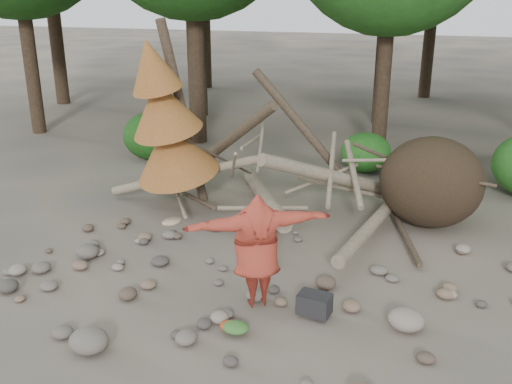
% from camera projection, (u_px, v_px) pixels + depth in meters
% --- Properties ---
extents(ground, '(120.00, 120.00, 0.00)m').
position_uv_depth(ground, '(256.00, 304.00, 9.39)').
color(ground, '#514C44').
rests_on(ground, ground).
extents(deadfall_pile, '(8.55, 5.24, 3.30)m').
position_uv_depth(deadfall_pile, '(403.00, 182.00, 12.31)').
color(deadfall_pile, '#332619').
rests_on(deadfall_pile, ground).
extents(dead_conifer, '(2.06, 2.16, 4.35)m').
position_uv_depth(dead_conifer, '(167.00, 122.00, 12.59)').
color(dead_conifer, '#4C3F30').
rests_on(dead_conifer, ground).
extents(bush_left, '(1.80, 1.80, 1.44)m').
position_uv_depth(bush_left, '(153.00, 136.00, 17.16)').
color(bush_left, '#1A4E15').
rests_on(bush_left, ground).
extents(bush_mid, '(1.40, 1.40, 1.12)m').
position_uv_depth(bush_mid, '(366.00, 152.00, 15.99)').
color(bush_mid, '#24631C').
rests_on(bush_mid, ground).
extents(frisbee_thrower, '(2.48, 1.74, 1.89)m').
position_uv_depth(frisbee_thrower, '(257.00, 250.00, 8.95)').
color(frisbee_thrower, maroon).
rests_on(frisbee_thrower, ground).
extents(backpack, '(0.55, 0.41, 0.34)m').
position_uv_depth(backpack, '(314.00, 307.00, 8.97)').
color(backpack, black).
rests_on(backpack, ground).
extents(cloth_green, '(0.40, 0.34, 0.15)m').
position_uv_depth(cloth_green, '(236.00, 330.00, 8.53)').
color(cloth_green, '#376D2B').
rests_on(cloth_green, ground).
extents(cloth_orange, '(0.35, 0.28, 0.13)m').
position_uv_depth(cloth_orange, '(231.00, 329.00, 8.59)').
color(cloth_orange, '#A23C1B').
rests_on(cloth_orange, ground).
extents(boulder_front_left, '(0.58, 0.52, 0.35)m').
position_uv_depth(boulder_front_left, '(89.00, 341.00, 8.12)').
color(boulder_front_left, '#696258').
rests_on(boulder_front_left, ground).
extents(boulder_mid_right, '(0.55, 0.50, 0.33)m').
position_uv_depth(boulder_mid_right, '(406.00, 320.00, 8.64)').
color(boulder_mid_right, gray).
rests_on(boulder_mid_right, ground).
extents(boulder_mid_left, '(0.46, 0.42, 0.28)m').
position_uv_depth(boulder_mid_left, '(87.00, 251.00, 10.95)').
color(boulder_mid_left, '#5E574F').
rests_on(boulder_mid_left, ground).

